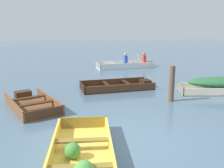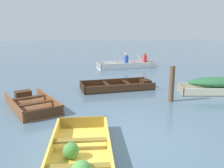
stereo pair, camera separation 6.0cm
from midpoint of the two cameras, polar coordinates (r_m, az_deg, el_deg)
ground_plane at (r=5.74m, az=2.39°, el=-13.23°), size 80.00×80.00×0.00m
dinghy_yellow_foreground at (r=4.79m, az=-7.18°, el=-17.46°), size 1.43×3.39×0.40m
skiff_wooden_brown_near_moored at (r=8.49m, az=-17.88°, el=-4.22°), size 2.10×2.76×0.31m
skiff_dark_varnish_mid_moored at (r=10.33m, az=2.00°, el=-0.51°), size 3.03×1.55×0.30m
rowboat_white_with_crew at (r=15.57m, az=4.13°, el=4.45°), size 3.61×2.36×0.92m
mooring_post at (r=8.74m, az=13.67°, el=0.04°), size 0.18×0.18×1.23m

